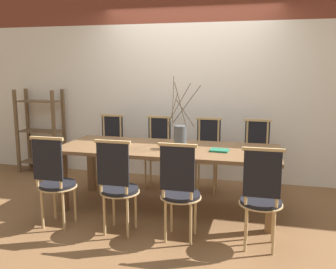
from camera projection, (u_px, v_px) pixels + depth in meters
The scene contains 14 objects.
ground_plane at pixel (168, 208), 4.45m from camera, with size 16.00×16.00×0.00m, color brown.
wall_rear at pixel (190, 71), 5.42m from camera, with size 12.00×0.06×3.20m.
dining_table at pixel (168, 155), 4.34m from camera, with size 2.53×0.97×0.74m.
chair_near_leftend at pixel (55, 179), 3.85m from camera, with size 0.40×0.40×0.98m.
chair_near_left at pixel (118, 184), 3.68m from camera, with size 0.40×0.40×0.98m.
chair_near_center at pixel (180, 189), 3.53m from camera, with size 0.40×0.40×0.98m.
chair_near_right at pixel (261, 196), 3.35m from camera, with size 0.40×0.40×0.98m.
chair_far_leftend at pixel (110, 147), 5.37m from camera, with size 0.40×0.40×0.98m.
chair_far_left at pixel (157, 150), 5.20m from camera, with size 0.40×0.40×0.98m.
chair_far_center at pixel (207, 152), 5.04m from camera, with size 0.40×0.40×0.98m.
chair_far_right at pixel (256, 155), 4.88m from camera, with size 0.40×0.40×0.98m.
vase_centerpiece at pixel (180, 136), 4.25m from camera, with size 0.38×0.37×0.81m.
book_stack at pixel (219, 150), 4.12m from camera, with size 0.21×0.17×0.02m.
shelving_rack at pixel (41, 131), 5.92m from camera, with size 0.70×0.34×1.31m.
Camera 1 is at (1.03, -4.10, 1.66)m, focal length 40.00 mm.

